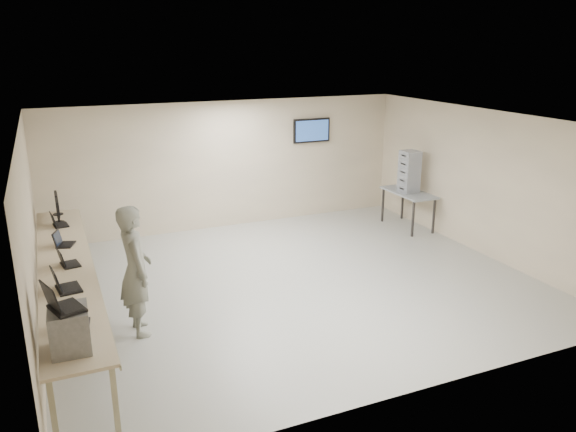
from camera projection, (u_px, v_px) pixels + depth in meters
name	position (u px, v px, depth m)	size (l,w,h in m)	color
room	(293.00, 203.00, 9.39)	(8.01, 7.01, 2.81)	#B4B4A2
workbench	(67.00, 270.00, 8.14)	(0.76, 6.00, 0.90)	#C4B190
equipment_box	(70.00, 330.00, 5.82)	(0.39, 0.45, 0.47)	gray
laptop_on_box	(60.00, 303.00, 5.70)	(0.43, 0.46, 0.30)	black
laptop_0	(74.00, 322.00, 6.34)	(0.30, 0.35, 0.25)	black
laptop_1	(63.00, 285.00, 7.27)	(0.37, 0.43, 0.31)	black
laptop_2	(66.00, 261.00, 8.09)	(0.32, 0.36, 0.25)	black
laptop_3	(62.00, 242.00, 8.88)	(0.36, 0.38, 0.25)	black
laptop_4	(57.00, 223.00, 9.83)	(0.30, 0.35, 0.25)	black
monitor_near	(58.00, 209.00, 9.98)	(0.19, 0.42, 0.42)	black
monitor_far	(57.00, 202.00, 10.45)	(0.19, 0.42, 0.42)	black
soldier	(136.00, 270.00, 7.82)	(0.69, 0.45, 1.89)	gray
side_table	(409.00, 195.00, 12.44)	(0.64, 1.37, 0.82)	gray
storage_bins	(409.00, 172.00, 12.28)	(0.35, 0.39, 0.92)	#9CA3AF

